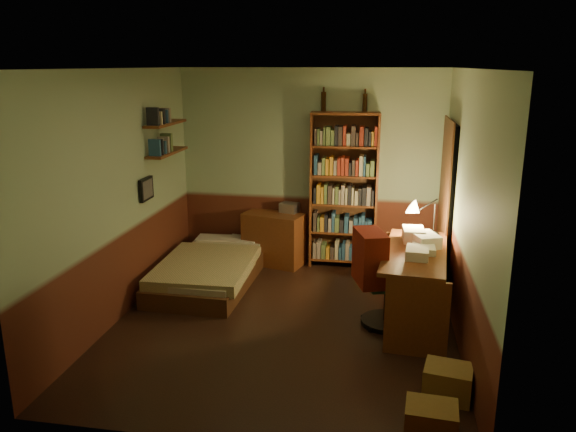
% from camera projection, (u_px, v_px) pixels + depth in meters
% --- Properties ---
extents(floor, '(3.50, 4.00, 0.02)m').
position_uv_depth(floor, '(284.00, 323.00, 5.93)').
color(floor, black).
rests_on(floor, ground).
extents(ceiling, '(3.50, 4.00, 0.02)m').
position_uv_depth(ceiling, '(283.00, 67.00, 5.25)').
color(ceiling, silver).
rests_on(ceiling, wall_back).
extents(wall_back, '(3.50, 0.02, 2.60)m').
position_uv_depth(wall_back, '(310.00, 168.00, 7.50)').
color(wall_back, '#8BA683').
rests_on(wall_back, ground).
extents(wall_left, '(0.02, 4.00, 2.60)m').
position_uv_depth(wall_left, '(119.00, 196.00, 5.88)').
color(wall_left, '#8BA683').
rests_on(wall_left, ground).
extents(wall_right, '(0.02, 4.00, 2.60)m').
position_uv_depth(wall_right, '(467.00, 211.00, 5.30)').
color(wall_right, '#8BA683').
rests_on(wall_right, ground).
extents(wall_front, '(3.50, 0.02, 2.60)m').
position_uv_depth(wall_front, '(230.00, 275.00, 3.68)').
color(wall_front, '#8BA683').
rests_on(wall_front, ground).
extents(doorway, '(0.06, 0.90, 2.00)m').
position_uv_depth(doorway, '(446.00, 208.00, 6.62)').
color(doorway, black).
rests_on(doorway, ground).
extents(door_trim, '(0.02, 0.98, 2.08)m').
position_uv_depth(door_trim, '(443.00, 208.00, 6.63)').
color(door_trim, '#432614').
rests_on(door_trim, ground).
extents(bed, '(1.08, 1.94, 0.57)m').
position_uv_depth(bed, '(210.00, 261.00, 6.96)').
color(bed, '#848950').
rests_on(bed, ground).
extents(dresser, '(0.87, 0.60, 0.71)m').
position_uv_depth(dresser, '(274.00, 239.00, 7.59)').
color(dresser, '#612F16').
rests_on(dresser, ground).
extents(mini_stereo, '(0.28, 0.24, 0.13)m').
position_uv_depth(mini_stereo, '(289.00, 208.00, 7.57)').
color(mini_stereo, '#B2B2B7').
rests_on(mini_stereo, dresser).
extents(bookshelf, '(0.90, 0.33, 2.05)m').
position_uv_depth(bookshelf, '(343.00, 192.00, 7.35)').
color(bookshelf, '#612F16').
rests_on(bookshelf, ground).
extents(bottle_left, '(0.09, 0.09, 0.24)m').
position_uv_depth(bottle_left, '(323.00, 102.00, 7.20)').
color(bottle_left, black).
rests_on(bottle_left, bookshelf).
extents(bottle_right, '(0.07, 0.07, 0.23)m').
position_uv_depth(bottle_right, '(365.00, 103.00, 7.11)').
color(bottle_right, black).
rests_on(bottle_right, bookshelf).
extents(desk, '(0.76, 1.54, 0.80)m').
position_uv_depth(desk, '(413.00, 287.00, 5.84)').
color(desk, '#612F16').
rests_on(desk, ground).
extents(paper_stack, '(0.34, 0.39, 0.13)m').
position_uv_depth(paper_stack, '(425.00, 240.00, 5.88)').
color(paper_stack, silver).
rests_on(paper_stack, desk).
extents(desk_lamp, '(0.22, 0.22, 0.57)m').
position_uv_depth(desk_lamp, '(435.00, 210.00, 6.21)').
color(desk_lamp, black).
rests_on(desk_lamp, desk).
extents(office_chair, '(0.58, 0.55, 0.96)m').
position_uv_depth(office_chair, '(388.00, 282.00, 5.76)').
color(office_chair, '#295937').
rests_on(office_chair, ground).
extents(red_jacket, '(0.38, 0.52, 0.55)m').
position_uv_depth(red_jacket, '(366.00, 213.00, 5.48)').
color(red_jacket, maroon).
rests_on(red_jacket, office_chair).
extents(wall_shelf_lower, '(0.20, 0.90, 0.03)m').
position_uv_depth(wall_shelf_lower, '(167.00, 152.00, 6.83)').
color(wall_shelf_lower, '#612F16').
rests_on(wall_shelf_lower, wall_left).
extents(wall_shelf_upper, '(0.20, 0.90, 0.03)m').
position_uv_depth(wall_shelf_upper, '(166.00, 124.00, 6.74)').
color(wall_shelf_upper, '#612F16').
rests_on(wall_shelf_upper, wall_left).
extents(framed_picture, '(0.04, 0.32, 0.26)m').
position_uv_depth(framed_picture, '(146.00, 189.00, 6.46)').
color(framed_picture, black).
rests_on(framed_picture, wall_left).
extents(cardboard_box_a, '(0.39, 0.32, 0.28)m').
position_uv_depth(cardboard_box_a, '(431.00, 423.00, 4.05)').
color(cardboard_box_a, olive).
rests_on(cardboard_box_a, ground).
extents(cardboard_box_b, '(0.43, 0.37, 0.27)m').
position_uv_depth(cardboard_box_b, '(448.00, 382.00, 4.58)').
color(cardboard_box_b, olive).
rests_on(cardboard_box_b, ground).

